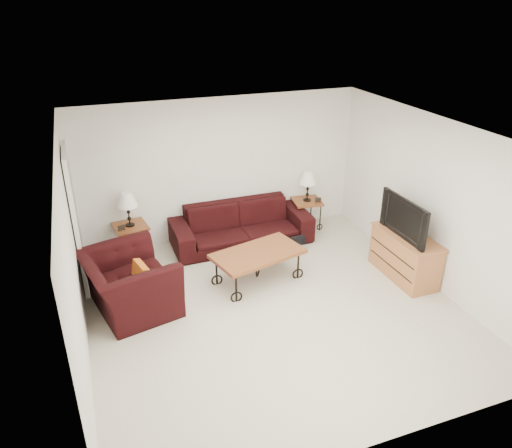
# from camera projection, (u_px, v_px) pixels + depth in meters

# --- Properties ---
(ground) EXTENTS (5.00, 5.00, 0.00)m
(ground) POSITION_uv_depth(u_px,v_px,m) (273.00, 308.00, 6.92)
(ground) COLOR beige
(ground) RESTS_ON ground
(wall_back) EXTENTS (5.00, 0.02, 2.50)m
(wall_back) POSITION_uv_depth(u_px,v_px,m) (220.00, 169.00, 8.50)
(wall_back) COLOR silver
(wall_back) RESTS_ON ground
(wall_front) EXTENTS (5.00, 0.02, 2.50)m
(wall_front) POSITION_uv_depth(u_px,v_px,m) (382.00, 346.00, 4.27)
(wall_front) COLOR silver
(wall_front) RESTS_ON ground
(wall_left) EXTENTS (0.02, 5.00, 2.50)m
(wall_left) POSITION_uv_depth(u_px,v_px,m) (73.00, 261.00, 5.60)
(wall_left) COLOR silver
(wall_left) RESTS_ON ground
(wall_right) EXTENTS (0.02, 5.00, 2.50)m
(wall_right) POSITION_uv_depth(u_px,v_px,m) (432.00, 203.00, 7.16)
(wall_right) COLOR silver
(wall_right) RESTS_ON ground
(ceiling) EXTENTS (5.00, 5.00, 0.00)m
(ceiling) POSITION_uv_depth(u_px,v_px,m) (276.00, 135.00, 5.84)
(ceiling) COLOR white
(ceiling) RESTS_ON wall_back
(doorway) EXTENTS (0.08, 0.94, 2.04)m
(doorway) POSITION_uv_depth(u_px,v_px,m) (75.00, 222.00, 7.11)
(doorway) COLOR black
(doorway) RESTS_ON ground
(sofa) EXTENTS (2.43, 0.95, 0.71)m
(sofa) POSITION_uv_depth(u_px,v_px,m) (241.00, 225.00, 8.55)
(sofa) COLOR black
(sofa) RESTS_ON ground
(side_table_left) EXTENTS (0.59, 0.59, 0.57)m
(side_table_left) POSITION_uv_depth(u_px,v_px,m) (132.00, 241.00, 8.15)
(side_table_left) COLOR brown
(side_table_left) RESTS_ON ground
(side_table_right) EXTENTS (0.57, 0.57, 0.55)m
(side_table_right) POSITION_uv_depth(u_px,v_px,m) (306.00, 214.00, 9.15)
(side_table_right) COLOR brown
(side_table_right) RESTS_ON ground
(lamp_left) EXTENTS (0.37, 0.37, 0.57)m
(lamp_left) POSITION_uv_depth(u_px,v_px,m) (128.00, 209.00, 7.90)
(lamp_left) COLOR black
(lamp_left) RESTS_ON side_table_left
(lamp_right) EXTENTS (0.35, 0.35, 0.55)m
(lamp_right) POSITION_uv_depth(u_px,v_px,m) (308.00, 186.00, 8.91)
(lamp_right) COLOR black
(lamp_right) RESTS_ON side_table_right
(photo_frame_left) EXTENTS (0.11, 0.05, 0.10)m
(photo_frame_left) POSITION_uv_depth(u_px,v_px,m) (121.00, 228.00, 7.83)
(photo_frame_left) COLOR black
(photo_frame_left) RESTS_ON side_table_left
(photo_frame_right) EXTENTS (0.11, 0.05, 0.09)m
(photo_frame_right) POSITION_uv_depth(u_px,v_px,m) (318.00, 200.00, 8.93)
(photo_frame_right) COLOR black
(photo_frame_right) RESTS_ON side_table_right
(coffee_table) EXTENTS (1.49, 1.04, 0.51)m
(coffee_table) POSITION_uv_depth(u_px,v_px,m) (258.00, 267.00, 7.45)
(coffee_table) COLOR brown
(coffee_table) RESTS_ON ground
(armchair) EXTENTS (1.37, 1.50, 0.83)m
(armchair) POSITION_uv_depth(u_px,v_px,m) (129.00, 283.00, 6.73)
(armchair) COLOR black
(armchair) RESTS_ON ground
(throw_pillow) EXTENTS (0.18, 0.39, 0.38)m
(throw_pillow) POSITION_uv_depth(u_px,v_px,m) (140.00, 276.00, 6.69)
(throw_pillow) COLOR orange
(throw_pillow) RESTS_ON armchair
(tv_stand) EXTENTS (0.49, 1.18, 0.71)m
(tv_stand) POSITION_uv_depth(u_px,v_px,m) (405.00, 256.00, 7.55)
(tv_stand) COLOR #A8623E
(tv_stand) RESTS_ON ground
(television) EXTENTS (0.14, 1.06, 0.61)m
(television) POSITION_uv_depth(u_px,v_px,m) (409.00, 217.00, 7.25)
(television) COLOR black
(television) RESTS_ON tv_stand
(backpack) EXTENTS (0.46, 0.41, 0.49)m
(backpack) POSITION_uv_depth(u_px,v_px,m) (295.00, 235.00, 8.43)
(backpack) COLOR black
(backpack) RESTS_ON ground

